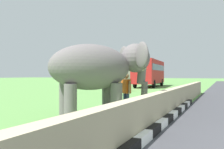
{
  "coord_description": "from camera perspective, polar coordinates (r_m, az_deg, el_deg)",
  "views": [
    {
      "loc": [
        -6.18,
        2.33,
        1.59
      ],
      "look_at": [
        2.26,
        6.22,
        1.6
      ],
      "focal_mm": 39.04,
      "sensor_mm": 36.0,
      "label": 1
    }
  ],
  "objects": [
    {
      "name": "bus_red",
      "position": [
        32.73,
        8.72,
        0.79
      ],
      "size": [
        10.03,
        3.31,
        3.5
      ],
      "color": "#B21E1E",
      "rests_on": "ground_plane"
    },
    {
      "name": "person_handler",
      "position": [
        10.19,
        3.35,
        -3.8
      ],
      "size": [
        0.48,
        0.57,
        1.66
      ],
      "color": "navy",
      "rests_on": "ground_plane"
    },
    {
      "name": "striped_curb",
      "position": [
        6.25,
        8.61,
        -13.66
      ],
      "size": [
        16.2,
        0.2,
        0.24
      ],
      "color": "white",
      "rests_on": "ground_plane"
    },
    {
      "name": "hill_east",
      "position": [
        67.53,
        -0.27,
        -1.42
      ],
      "size": [
        32.57,
        26.06,
        13.91
      ],
      "color": "#74765B",
      "rests_on": "ground_plane"
    },
    {
      "name": "barrier_parapet",
      "position": [
        8.49,
        11.09,
        -7.43
      ],
      "size": [
        28.0,
        0.36,
        1.0
      ],
      "primitive_type": "cube",
      "color": "tan",
      "rests_on": "ground_plane"
    },
    {
      "name": "bus_teal",
      "position": [
        45.0,
        8.5,
        0.55
      ],
      "size": [
        9.01,
        4.28,
        3.5
      ],
      "color": "teal",
      "rests_on": "ground_plane"
    },
    {
      "name": "cow_near",
      "position": [
        19.05,
        -0.29,
        -2.23
      ],
      "size": [
        1.4,
        1.81,
        1.23
      ],
      "color": "#473323",
      "rests_on": "ground_plane"
    },
    {
      "name": "cow_mid",
      "position": [
        24.08,
        2.43,
        -1.78
      ],
      "size": [
        1.25,
        1.87,
        1.23
      ],
      "color": "#473323",
      "rests_on": "ground_plane"
    },
    {
      "name": "elephant",
      "position": [
        9.15,
        -2.86,
        1.49
      ],
      "size": [
        3.86,
        3.8,
        2.84
      ],
      "color": "#625C5D",
      "rests_on": "ground_plane"
    }
  ]
}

